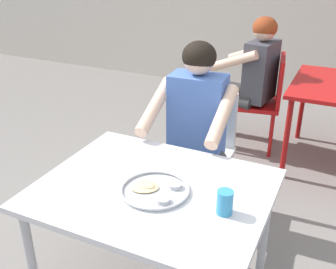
% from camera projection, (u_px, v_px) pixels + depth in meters
% --- Properties ---
extents(table_foreground, '(1.05, 0.84, 0.72)m').
position_uv_depth(table_foreground, '(154.00, 200.00, 1.87)').
color(table_foreground, silver).
rests_on(table_foreground, ground).
extents(thali_tray, '(0.32, 0.32, 0.03)m').
position_uv_depth(thali_tray, '(155.00, 190.00, 1.80)').
color(thali_tray, '#B7BABF').
rests_on(thali_tray, table_foreground).
extents(drinking_cup, '(0.07, 0.07, 0.11)m').
position_uv_depth(drinking_cup, '(225.00, 202.00, 1.64)').
color(drinking_cup, '#338CBF').
rests_on(drinking_cup, table_foreground).
extents(chair_foreground, '(0.43, 0.46, 0.85)m').
position_uv_depth(chair_foreground, '(203.00, 145.00, 2.72)').
color(chair_foreground, silver).
rests_on(chair_foreground, ground).
extents(diner_foreground, '(0.51, 0.57, 1.23)m').
position_uv_depth(diner_foreground, '(192.00, 126.00, 2.43)').
color(diner_foreground, '#3E3E3E').
rests_on(diner_foreground, ground).
extents(chair_red_left, '(0.50, 0.50, 0.87)m').
position_uv_depth(chair_red_left, '(265.00, 97.00, 3.57)').
color(chair_red_left, '#AB1213').
rests_on(chair_red_left, ground).
extents(patron_background, '(0.59, 0.55, 1.21)m').
position_uv_depth(patron_background, '(250.00, 72.00, 3.50)').
color(patron_background, '#333333').
rests_on(patron_background, ground).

